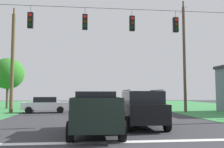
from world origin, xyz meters
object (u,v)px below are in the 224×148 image
utility_pole_mid_right (184,57)px  utility_pole_near_left (12,61)px  suv_black (141,108)px  distant_car_crossing_white (45,105)px  tree_roadside_right (8,74)px  pickup_truck (96,113)px  overhead_signal_span (107,54)px

utility_pole_mid_right → utility_pole_near_left: bearing=177.4°
suv_black → distant_car_crossing_white: (-6.86, 11.07, -0.27)m
suv_black → tree_roadside_right: 22.18m
pickup_truck → suv_black: size_ratio=1.12×
pickup_truck → tree_roadside_right: tree_roadside_right is taller
overhead_signal_span → utility_pole_near_left: size_ratio=1.61×
distant_car_crossing_white → suv_black: bearing=-58.2°
overhead_signal_span → distant_car_crossing_white: (-5.08, 9.53, -3.51)m
overhead_signal_span → tree_roadside_right: (-10.70, 16.50, -0.02)m
tree_roadside_right → utility_pole_mid_right: bearing=-21.1°
overhead_signal_span → tree_roadside_right: size_ratio=2.68×
overhead_signal_span → utility_pole_near_left: 12.87m
overhead_signal_span → pickup_truck: overhead_signal_span is taller
tree_roadside_right → overhead_signal_span: bearing=-57.0°
pickup_truck → utility_pole_mid_right: size_ratio=0.48×
utility_pole_near_left → tree_roadside_right: utility_pole_near_left is taller
pickup_truck → utility_pole_near_left: utility_pole_near_left is taller
distant_car_crossing_white → utility_pole_mid_right: 14.63m
distant_car_crossing_white → utility_pole_mid_right: size_ratio=0.39×
utility_pole_mid_right → utility_pole_near_left: utility_pole_mid_right is taller
tree_roadside_right → pickup_truck: bearing=-63.7°
utility_pole_near_left → tree_roadside_right: bearing=109.4°
overhead_signal_span → pickup_truck: size_ratio=3.04×
pickup_truck → distant_car_crossing_white: bearing=108.1°
distant_car_crossing_white → pickup_truck: bearing=-71.9°
suv_black → utility_pole_mid_right: (6.96, 10.54, 4.49)m
pickup_truck → utility_pole_near_left: (-7.51, 13.27, 3.99)m
overhead_signal_span → tree_roadside_right: overhead_signal_span is taller
utility_pole_mid_right → overhead_signal_span: bearing=-134.2°
tree_roadside_right → distant_car_crossing_white: bearing=-51.1°
pickup_truck → tree_roadside_right: bearing=116.3°
distant_car_crossing_white → utility_pole_mid_right: (13.82, -0.53, 4.76)m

